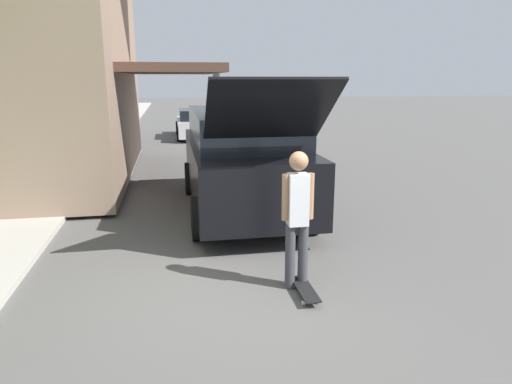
{
  "coord_description": "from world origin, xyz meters",
  "views": [
    {
      "loc": [
        -0.62,
        -5.56,
        2.65
      ],
      "look_at": [
        0.65,
        1.33,
        0.9
      ],
      "focal_mm": 32.0,
      "sensor_mm": 36.0,
      "label": 1
    }
  ],
  "objects_px": {
    "suv_parked": "(242,158)",
    "car_down_street": "(197,124)",
    "skateboarder": "(298,213)",
    "skateboard": "(305,289)"
  },
  "relations": [
    {
      "from": "suv_parked",
      "to": "car_down_street",
      "type": "relative_size",
      "value": 1.38
    },
    {
      "from": "suv_parked",
      "to": "skateboarder",
      "type": "distance_m",
      "value": 3.68
    },
    {
      "from": "skateboarder",
      "to": "skateboard",
      "type": "height_order",
      "value": "skateboarder"
    },
    {
      "from": "suv_parked",
      "to": "car_down_street",
      "type": "height_order",
      "value": "suv_parked"
    },
    {
      "from": "suv_parked",
      "to": "car_down_street",
      "type": "distance_m",
      "value": 12.27
    },
    {
      "from": "suv_parked",
      "to": "skateboard",
      "type": "height_order",
      "value": "suv_parked"
    },
    {
      "from": "suv_parked",
      "to": "car_down_street",
      "type": "bearing_deg",
      "value": 90.98
    },
    {
      "from": "car_down_street",
      "to": "skateboard",
      "type": "relative_size",
      "value": 5.54
    },
    {
      "from": "skateboarder",
      "to": "skateboard",
      "type": "distance_m",
      "value": 0.96
    },
    {
      "from": "skateboard",
      "to": "car_down_street",
      "type": "bearing_deg",
      "value": 91.44
    }
  ]
}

